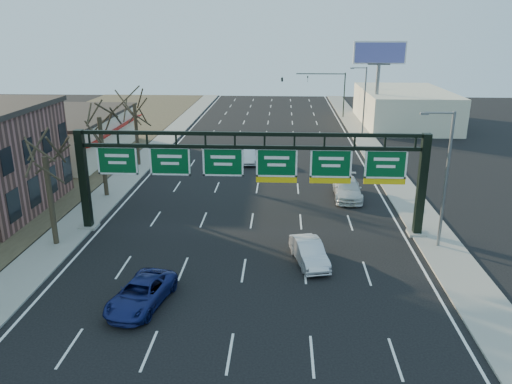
# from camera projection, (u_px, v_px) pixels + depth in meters

# --- Properties ---
(ground) EXTENTS (160.00, 160.00, 0.00)m
(ground) POSITION_uv_depth(u_px,v_px,m) (241.00, 287.00, 28.00)
(ground) COLOR black
(ground) RESTS_ON ground
(sidewalk_left) EXTENTS (3.00, 120.00, 0.12)m
(sidewalk_left) POSITION_uv_depth(u_px,v_px,m) (125.00, 179.00, 47.57)
(sidewalk_left) COLOR gray
(sidewalk_left) RESTS_ON ground
(sidewalk_right) EXTENTS (3.00, 120.00, 0.12)m
(sidewalk_right) POSITION_uv_depth(u_px,v_px,m) (396.00, 183.00, 46.27)
(sidewalk_right) COLOR gray
(sidewalk_right) RESTS_ON ground
(dirt_strip_left) EXTENTS (21.00, 120.00, 0.06)m
(dirt_strip_left) POSITION_uv_depth(u_px,v_px,m) (0.00, 177.00, 48.20)
(dirt_strip_left) COLOR #473D2B
(dirt_strip_left) RESTS_ON ground
(lane_markings) EXTENTS (21.60, 120.00, 0.01)m
(lane_markings) POSITION_uv_depth(u_px,v_px,m) (258.00, 181.00, 46.94)
(lane_markings) COLOR white
(lane_markings) RESTS_ON ground
(sign_gantry) EXTENTS (24.60, 1.20, 7.20)m
(sign_gantry) POSITION_uv_depth(u_px,v_px,m) (252.00, 169.00, 34.10)
(sign_gantry) COLOR black
(sign_gantry) RESTS_ON ground
(cream_strip) EXTENTS (10.90, 18.40, 4.70)m
(cream_strip) POSITION_uv_depth(u_px,v_px,m) (71.00, 134.00, 55.81)
(cream_strip) COLOR beige
(cream_strip) RESTS_ON ground
(building_right_distant) EXTENTS (12.00, 20.00, 5.00)m
(building_right_distant) POSITION_uv_depth(u_px,v_px,m) (404.00, 107.00, 73.54)
(building_right_distant) COLOR beige
(building_right_distant) RESTS_ON ground
(tree_gantry) EXTENTS (3.60, 3.60, 8.48)m
(tree_gantry) POSITION_uv_depth(u_px,v_px,m) (42.00, 141.00, 31.13)
(tree_gantry) COLOR #332A1C
(tree_gantry) RESTS_ON sidewalk_left
(tree_mid) EXTENTS (3.60, 3.60, 9.24)m
(tree_mid) POSITION_uv_depth(u_px,v_px,m) (98.00, 105.00, 40.37)
(tree_mid) COLOR #332A1C
(tree_mid) RESTS_ON sidewalk_left
(tree_far) EXTENTS (3.60, 3.60, 8.86)m
(tree_far) POSITION_uv_depth(u_px,v_px,m) (134.00, 93.00, 49.95)
(tree_far) COLOR #332A1C
(tree_far) RESTS_ON sidewalk_left
(streetlight_near) EXTENTS (2.15, 0.22, 9.00)m
(streetlight_near) POSITION_uv_depth(u_px,v_px,m) (445.00, 173.00, 31.44)
(streetlight_near) COLOR slate
(streetlight_near) RESTS_ON sidewalk_right
(streetlight_far) EXTENTS (2.15, 0.22, 9.00)m
(streetlight_far) POSITION_uv_depth(u_px,v_px,m) (363.00, 99.00, 63.64)
(streetlight_far) COLOR slate
(streetlight_far) RESTS_ON sidewalk_right
(billboard_right) EXTENTS (7.00, 0.50, 12.00)m
(billboard_right) POSITION_uv_depth(u_px,v_px,m) (379.00, 64.00, 66.96)
(billboard_right) COLOR slate
(billboard_right) RESTS_ON ground
(traffic_signal_mast) EXTENTS (10.16, 0.54, 7.00)m
(traffic_signal_mast) POSITION_uv_depth(u_px,v_px,m) (306.00, 82.00, 78.06)
(traffic_signal_mast) COLOR black
(traffic_signal_mast) RESTS_ON ground
(car_blue_suv) EXTENTS (3.23, 5.31, 1.38)m
(car_blue_suv) POSITION_uv_depth(u_px,v_px,m) (141.00, 294.00, 25.94)
(car_blue_suv) COLOR navy
(car_blue_suv) RESTS_ON ground
(car_silver_sedan) EXTENTS (2.49, 4.64, 1.45)m
(car_silver_sedan) POSITION_uv_depth(u_px,v_px,m) (309.00, 252.00, 30.57)
(car_silver_sedan) COLOR silver
(car_silver_sedan) RESTS_ON ground
(car_white_wagon) EXTENTS (2.40, 5.58, 1.60)m
(car_white_wagon) POSITION_uv_depth(u_px,v_px,m) (347.00, 189.00, 42.26)
(car_white_wagon) COLOR silver
(car_white_wagon) RESTS_ON ground
(car_grey_far) EXTENTS (2.54, 4.89, 1.59)m
(car_grey_far) POSITION_uv_depth(u_px,v_px,m) (337.00, 160.00, 51.26)
(car_grey_far) COLOR #424548
(car_grey_far) RESTS_ON ground
(car_silver_distant) EXTENTS (2.03, 4.72, 1.51)m
(car_silver_distant) POSITION_uv_depth(u_px,v_px,m) (248.00, 156.00, 53.16)
(car_silver_distant) COLOR #BABBC0
(car_silver_distant) RESTS_ON ground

